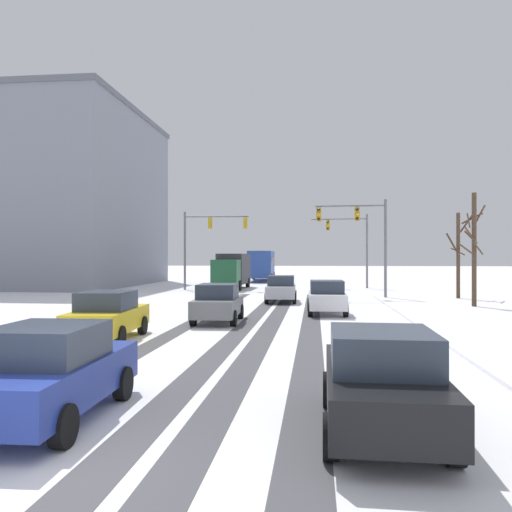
% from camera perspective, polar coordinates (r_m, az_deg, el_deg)
% --- Properties ---
extents(ground_plane, '(300.00, 300.00, 0.00)m').
position_cam_1_polar(ground_plane, '(7.64, -19.40, -21.28)').
color(ground_plane, white).
extents(wheel_track_left_lane, '(0.72, 33.24, 0.01)m').
position_cam_1_polar(wheel_track_left_lane, '(22.29, -6.84, -7.19)').
color(wheel_track_left_lane, '#4C4C51').
rests_on(wheel_track_left_lane, ground).
extents(wheel_track_right_lane, '(0.74, 33.24, 0.01)m').
position_cam_1_polar(wheel_track_right_lane, '(21.88, -0.87, -7.32)').
color(wheel_track_right_lane, '#4C4C51').
rests_on(wheel_track_right_lane, ground).
extents(wheel_track_center, '(0.78, 33.24, 0.01)m').
position_cam_1_polar(wheel_track_center, '(21.70, 6.02, -7.38)').
color(wheel_track_center, '#4C4C51').
rests_on(wheel_track_center, ground).
extents(wheel_track_oncoming, '(0.75, 33.24, 0.01)m').
position_cam_1_polar(wheel_track_oncoming, '(21.77, 1.78, -7.36)').
color(wheel_track_oncoming, '#4C4C51').
rests_on(wheel_track_oncoming, ground).
extents(sidewalk_kerb_right, '(4.00, 33.24, 0.12)m').
position_cam_1_polar(sidewalk_kerb_right, '(21.06, 23.06, -7.45)').
color(sidewalk_kerb_right, white).
rests_on(sidewalk_kerb_right, ground).
extents(traffic_signal_far_right, '(4.96, 0.50, 6.50)m').
position_cam_1_polar(traffic_signal_far_right, '(46.86, 10.43, 1.88)').
color(traffic_signal_far_right, slate).
rests_on(traffic_signal_far_right, ground).
extents(traffic_signal_far_left, '(5.44, 0.46, 6.50)m').
position_cam_1_polar(traffic_signal_far_left, '(43.65, -5.39, 2.36)').
color(traffic_signal_far_left, slate).
rests_on(traffic_signal_far_left, ground).
extents(traffic_signal_near_right, '(4.63, 0.48, 6.50)m').
position_cam_1_polar(traffic_signal_near_right, '(34.86, 11.40, 2.91)').
color(traffic_signal_near_right, slate).
rests_on(traffic_signal_near_right, ground).
extents(car_silver_lead, '(1.92, 4.14, 1.62)m').
position_cam_1_polar(car_silver_lead, '(31.74, 2.77, -3.59)').
color(car_silver_lead, '#B7BABF').
rests_on(car_silver_lead, ground).
extents(car_white_second, '(1.90, 4.14, 1.62)m').
position_cam_1_polar(car_white_second, '(25.48, 7.73, -4.46)').
color(car_white_second, silver).
rests_on(car_white_second, ground).
extents(car_grey_third, '(1.93, 4.15, 1.62)m').
position_cam_1_polar(car_grey_third, '(22.11, -4.17, -5.13)').
color(car_grey_third, slate).
rests_on(car_grey_third, ground).
extents(car_yellow_cab_fourth, '(2.01, 4.19, 1.62)m').
position_cam_1_polar(car_yellow_cab_fourth, '(18.11, -15.88, -6.25)').
color(car_yellow_cab_fourth, yellow).
rests_on(car_yellow_cab_fourth, ground).
extents(car_black_fifth, '(1.89, 4.13, 1.62)m').
position_cam_1_polar(car_black_fifth, '(8.66, 13.55, -13.07)').
color(car_black_fifth, black).
rests_on(car_black_fifth, ground).
extents(car_blue_sixth, '(1.92, 4.14, 1.62)m').
position_cam_1_polar(car_blue_sixth, '(9.68, -21.56, -11.68)').
color(car_blue_sixth, '#233899').
rests_on(car_blue_sixth, ground).
extents(bus_oncoming, '(3.00, 11.09, 3.38)m').
position_cam_1_polar(bus_oncoming, '(59.85, 0.65, -0.81)').
color(bus_oncoming, '#284793').
rests_on(bus_oncoming, ground).
extents(box_truck_delivery, '(2.42, 7.44, 3.02)m').
position_cam_1_polar(box_truck_delivery, '(44.88, -2.63, -1.52)').
color(box_truck_delivery, '#194C2D').
rests_on(box_truck_delivery, ground).
extents(bare_tree_sidewalk_mid, '(1.37, 1.28, 6.32)m').
position_cam_1_polar(bare_tree_sidewalk_mid, '(31.46, 22.69, 1.03)').
color(bare_tree_sidewalk_mid, '#4C3828').
rests_on(bare_tree_sidewalk_mid, ground).
extents(bare_tree_sidewalk_far, '(2.06, 1.51, 5.68)m').
position_cam_1_polar(bare_tree_sidewalk_far, '(37.08, 21.28, 0.28)').
color(bare_tree_sidewalk_far, '#4C3828').
rests_on(bare_tree_sidewalk_far, ground).
extents(office_building_far_left_block, '(22.95, 20.52, 16.81)m').
position_cam_1_polar(office_building_far_left_block, '(56.26, -23.73, 5.70)').
color(office_building_far_left_block, gray).
rests_on(office_building_far_left_block, ground).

